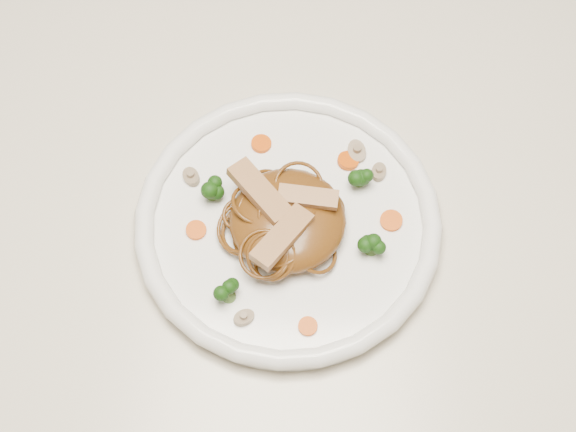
{
  "coord_description": "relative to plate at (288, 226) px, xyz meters",
  "views": [
    {
      "loc": [
        0.04,
        -0.38,
        1.53
      ],
      "look_at": [
        0.02,
        0.01,
        0.78
      ],
      "focal_mm": 52.65,
      "sensor_mm": 36.0,
      "label": 1
    }
  ],
  "objects": [
    {
      "name": "chicken_a",
      "position": [
        0.02,
        0.01,
        0.05
      ],
      "size": [
        0.06,
        0.02,
        0.01
      ],
      "primitive_type": "cube",
      "rotation": [
        0.0,
        0.0,
        -0.08
      ],
      "color": "tan",
      "rests_on": "noodle_mound"
    },
    {
      "name": "broccoli_1",
      "position": [
        -0.08,
        0.03,
        0.02
      ],
      "size": [
        0.03,
        0.03,
        0.03
      ],
      "primitive_type": null,
      "rotation": [
        0.0,
        0.0,
        0.39
      ],
      "color": "#1B460E",
      "rests_on": "plate"
    },
    {
      "name": "carrot_3",
      "position": [
        -0.03,
        0.09,
        0.01
      ],
      "size": [
        0.03,
        0.03,
        0.0
      ],
      "primitive_type": "cylinder",
      "rotation": [
        0.0,
        0.0,
        0.42
      ],
      "color": "#E25808",
      "rests_on": "plate"
    },
    {
      "name": "mushroom_1",
      "position": [
        0.09,
        0.06,
        0.01
      ],
      "size": [
        0.02,
        0.02,
        0.01
      ],
      "primitive_type": "cylinder",
      "rotation": [
        0.0,
        0.0,
        1.42
      ],
      "color": "gray",
      "rests_on": "plate"
    },
    {
      "name": "carrot_2",
      "position": [
        0.1,
        0.01,
        0.01
      ],
      "size": [
        0.03,
        0.03,
        0.0
      ],
      "primitive_type": "cylinder",
      "rotation": [
        0.0,
        0.0,
        -0.22
      ],
      "color": "#E25808",
      "rests_on": "plate"
    },
    {
      "name": "chicken_c",
      "position": [
        -0.0,
        -0.04,
        0.05
      ],
      "size": [
        0.06,
        0.07,
        0.01
      ],
      "primitive_type": "cube",
      "rotation": [
        0.0,
        0.0,
        4.11
      ],
      "color": "tan",
      "rests_on": "noodle_mound"
    },
    {
      "name": "mushroom_2",
      "position": [
        -0.1,
        0.05,
        0.01
      ],
      "size": [
        0.03,
        0.03,
        0.01
      ],
      "primitive_type": "cylinder",
      "rotation": [
        0.0,
        0.0,
        -1.04
      ],
      "color": "gray",
      "rests_on": "plate"
    },
    {
      "name": "chicken_b",
      "position": [
        -0.03,
        0.01,
        0.05
      ],
      "size": [
        0.07,
        0.07,
        0.01
      ],
      "primitive_type": "cube",
      "rotation": [
        0.0,
        0.0,
        2.33
      ],
      "color": "tan",
      "rests_on": "noodle_mound"
    },
    {
      "name": "carrot_1",
      "position": [
        -0.09,
        -0.02,
        0.01
      ],
      "size": [
        0.03,
        0.03,
        0.0
      ],
      "primitive_type": "cylinder",
      "rotation": [
        0.0,
        0.0,
        -0.24
      ],
      "color": "#E25808",
      "rests_on": "plate"
    },
    {
      "name": "table",
      "position": [
        -0.02,
        -0.01,
        -0.11
      ],
      "size": [
        1.2,
        0.8,
        0.75
      ],
      "color": "beige",
      "rests_on": "ground"
    },
    {
      "name": "ground",
      "position": [
        -0.02,
        -0.01,
        -0.76
      ],
      "size": [
        4.0,
        4.0,
        0.0
      ],
      "primitive_type": "plane",
      "color": "brown",
      "rests_on": "ground"
    },
    {
      "name": "mushroom_3",
      "position": [
        0.07,
        0.09,
        0.01
      ],
      "size": [
        0.03,
        0.03,
        0.01
      ],
      "primitive_type": "cylinder",
      "rotation": [
        0.0,
        0.0,
        1.88
      ],
      "color": "gray",
      "rests_on": "plate"
    },
    {
      "name": "plate",
      "position": [
        0.0,
        0.0,
        0.0
      ],
      "size": [
        0.38,
        0.38,
        0.02
      ],
      "primitive_type": "cylinder",
      "rotation": [
        0.0,
        0.0,
        0.29
      ],
      "color": "white",
      "rests_on": "table"
    },
    {
      "name": "broccoli_2",
      "position": [
        -0.05,
        -0.08,
        0.02
      ],
      "size": [
        0.03,
        0.03,
        0.03
      ],
      "primitive_type": null,
      "rotation": [
        0.0,
        0.0,
        0.2
      ],
      "color": "#1B460E",
      "rests_on": "plate"
    },
    {
      "name": "noodle_mound",
      "position": [
        -0.0,
        -0.01,
        0.02
      ],
      "size": [
        0.13,
        0.13,
        0.04
      ],
      "primitive_type": "ellipsoid",
      "rotation": [
        0.0,
        0.0,
        -0.16
      ],
      "color": "brown",
      "rests_on": "plate"
    },
    {
      "name": "mushroom_0",
      "position": [
        -0.04,
        -0.11,
        0.01
      ],
      "size": [
        0.03,
        0.03,
        0.01
      ],
      "primitive_type": "cylinder",
      "rotation": [
        0.0,
        0.0,
        0.57
      ],
      "color": "gray",
      "rests_on": "plate"
    },
    {
      "name": "broccoli_3",
      "position": [
        0.08,
        -0.03,
        0.02
      ],
      "size": [
        0.03,
        0.03,
        0.03
      ],
      "primitive_type": null,
      "rotation": [
        0.0,
        0.0,
        0.31
      ],
      "color": "#1B460E",
      "rests_on": "plate"
    },
    {
      "name": "carrot_0",
      "position": [
        0.06,
        0.08,
        0.01
      ],
      "size": [
        0.03,
        0.03,
        0.0
      ],
      "primitive_type": "cylinder",
      "rotation": [
        0.0,
        0.0,
        0.29
      ],
      "color": "#E25808",
      "rests_on": "plate"
    },
    {
      "name": "carrot_4",
      "position": [
        0.03,
        -0.11,
        0.01
      ],
      "size": [
        0.02,
        0.02,
        0.0
      ],
      "primitive_type": "cylinder",
      "rotation": [
        0.0,
        0.0,
        0.36
      ],
      "color": "#E25808",
      "rests_on": "plate"
    },
    {
      "name": "broccoli_0",
      "position": [
        0.07,
        0.05,
        0.02
      ],
      "size": [
        0.03,
        0.03,
        0.03
      ],
      "primitive_type": null,
      "rotation": [
        0.0,
        0.0,
        -0.19
      ],
      "color": "#1B460E",
      "rests_on": "plate"
    }
  ]
}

